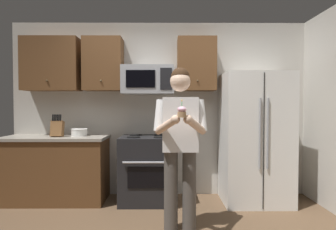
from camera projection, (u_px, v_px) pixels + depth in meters
wall_back at (159, 109)px, 4.46m from camera, size 4.40×0.10×2.60m
oven_range at (148, 169)px, 4.09m from camera, size 0.76×0.70×0.93m
microwave at (148, 80)px, 4.18m from camera, size 0.74×0.41×0.40m
refrigerator at (255, 138)px, 4.05m from camera, size 0.90×0.75×1.80m
cabinet_row_upper at (109, 65)px, 4.22m from camera, size 2.78×0.36×0.76m
counter_left at (56, 169)px, 4.11m from camera, size 1.44×0.66×0.92m
knife_block at (57, 128)px, 4.04m from camera, size 0.16×0.15×0.32m
bowl_large_white at (79, 132)px, 4.13m from camera, size 0.23×0.23×0.11m
person at (180, 139)px, 3.13m from camera, size 0.60×0.48×1.76m
cupcake at (182, 112)px, 2.79m from camera, size 0.09×0.09×0.17m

